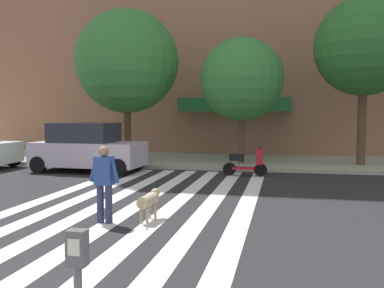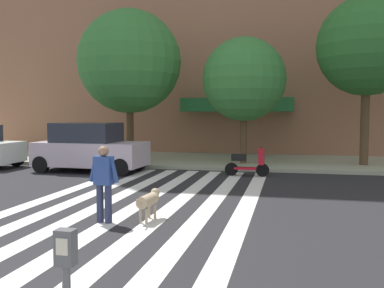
{
  "view_description": "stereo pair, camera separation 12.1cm",
  "coord_description": "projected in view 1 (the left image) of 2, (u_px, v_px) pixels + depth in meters",
  "views": [
    {
      "loc": [
        4.56,
        -3.26,
        2.34
      ],
      "look_at": [
        2.47,
        6.66,
        1.6
      ],
      "focal_mm": 40.51,
      "sensor_mm": 36.0,
      "label": 1
    },
    {
      "loc": [
        4.68,
        -3.23,
        2.34
      ],
      "look_at": [
        2.47,
        6.66,
        1.6
      ],
      "focal_mm": 40.51,
      "sensor_mm": 36.0,
      "label": 2
    }
  ],
  "objects": [
    {
      "name": "pedestrian_dog_walker",
      "position": [
        104.0,
        180.0,
        9.12
      ],
      "size": [
        0.71,
        0.28,
        1.64
      ],
      "color": "#282D4C",
      "rests_on": "ground_plane"
    },
    {
      "name": "street_tree_nearest",
      "position": [
        127.0,
        62.0,
        19.9
      ],
      "size": [
        4.76,
        4.76,
        6.92
      ],
      "color": "#4C3823",
      "rests_on": "sidewalk_far"
    },
    {
      "name": "dog_on_leash",
      "position": [
        149.0,
        200.0,
        9.36
      ],
      "size": [
        0.32,
        1.05,
        0.65
      ],
      "color": "tan",
      "rests_on": "ground_plane"
    },
    {
      "name": "parked_scooter",
      "position": [
        245.0,
        163.0,
        15.96
      ],
      "size": [
        1.63,
        0.5,
        1.11
      ],
      "color": "black",
      "rests_on": "ground_plane"
    },
    {
      "name": "parked_car_behind_first",
      "position": [
        87.0,
        148.0,
        17.13
      ],
      "size": [
        4.38,
        2.15,
        1.94
      ],
      "color": "#C0B0C0",
      "rests_on": "ground_plane"
    },
    {
      "name": "street_tree_middle",
      "position": [
        242.0,
        79.0,
        18.65
      ],
      "size": [
        3.61,
        3.61,
        5.43
      ],
      "color": "#4C3823",
      "rests_on": "sidewalk_far"
    },
    {
      "name": "sidewalk_far",
      "position": [
        186.0,
        160.0,
        20.78
      ],
      "size": [
        80.0,
        6.0,
        0.15
      ],
      "primitive_type": "cube",
      "color": "#9DA086",
      "rests_on": "ground_plane"
    },
    {
      "name": "ground_plane",
      "position": [
        100.0,
        204.0,
        11.07
      ],
      "size": [
        160.0,
        160.0,
        0.0
      ],
      "primitive_type": "plane",
      "color": "#232326"
    },
    {
      "name": "crosswalk_stripes",
      "position": [
        137.0,
        206.0,
        10.87
      ],
      "size": [
        5.85,
        13.31,
        0.01
      ],
      "color": "silver",
      "rests_on": "ground_plane"
    },
    {
      "name": "street_tree_further",
      "position": [
        364.0,
        47.0,
        17.95
      ],
      "size": [
        4.11,
        4.11,
        7.0
      ],
      "color": "#4C3823",
      "rests_on": "sidewalk_far"
    }
  ]
}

